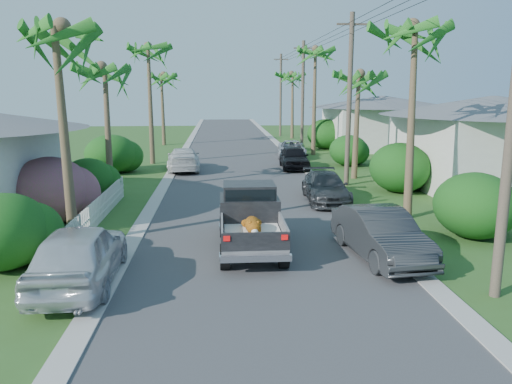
{
  "coord_description": "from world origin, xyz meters",
  "views": [
    {
      "loc": [
        -1.25,
        -13.31,
        5.09
      ],
      "look_at": [
        0.05,
        4.66,
        1.4
      ],
      "focal_mm": 35.0,
      "sensor_mm": 36.0,
      "label": 1
    }
  ],
  "objects": [
    {
      "name": "palm_r_d",
      "position": [
        6.5,
        40.0,
        6.74
      ],
      "size": [
        4.4,
        4.4,
        8.0
      ],
      "color": "brown",
      "rests_on": "ground"
    },
    {
      "name": "palm_r_a",
      "position": [
        6.3,
        6.0,
        7.42
      ],
      "size": [
        4.4,
        4.4,
        8.7
      ],
      "color": "brown",
      "rests_on": "ground"
    },
    {
      "name": "palm_l_d",
      "position": [
        -6.5,
        34.0,
        6.44
      ],
      "size": [
        4.4,
        4.4,
        7.7
      ],
      "color": "brown",
      "rests_on": "ground"
    },
    {
      "name": "shrub_r_d",
      "position": [
        8.0,
        30.0,
        1.3
      ],
      "size": [
        3.2,
        3.52,
        2.6
      ],
      "primitive_type": "ellipsoid",
      "color": "#154012",
      "rests_on": "ground"
    },
    {
      "name": "parked_car_rm",
      "position": [
        3.6,
        9.02,
        0.66
      ],
      "size": [
        2.04,
        4.62,
        1.32
      ],
      "primitive_type": "imported",
      "rotation": [
        0.0,
        0.0,
        -0.04
      ],
      "color": "#303235",
      "rests_on": "ground"
    },
    {
      "name": "parked_car_rf",
      "position": [
        3.6,
        18.92,
        0.74
      ],
      "size": [
        1.91,
        4.4,
        1.48
      ],
      "primitive_type": "imported",
      "rotation": [
        0.0,
        0.0,
        -0.04
      ],
      "color": "black",
      "rests_on": "ground"
    },
    {
      "name": "shrub_r_b",
      "position": [
        7.8,
        11.0,
        1.25
      ],
      "size": [
        3.0,
        3.3,
        2.5
      ],
      "primitive_type": "ellipsoid",
      "color": "#154012",
      "rests_on": "ground"
    },
    {
      "name": "parked_car_ln",
      "position": [
        -5.0,
        -0.47,
        0.83
      ],
      "size": [
        2.12,
        4.93,
        1.66
      ],
      "primitive_type": "imported",
      "rotation": [
        0.0,
        0.0,
        3.17
      ],
      "color": "silver",
      "rests_on": "ground"
    },
    {
      "name": "utility_pole_b",
      "position": [
        5.6,
        13.0,
        4.6
      ],
      "size": [
        1.6,
        0.26,
        9.0
      ],
      "color": "brown",
      "rests_on": "ground"
    },
    {
      "name": "palm_l_a",
      "position": [
        -6.2,
        3.0,
        6.93
      ],
      "size": [
        4.4,
        4.4,
        8.2
      ],
      "color": "brown",
      "rests_on": "ground"
    },
    {
      "name": "shrub_l_b",
      "position": [
        -7.8,
        6.0,
        1.3
      ],
      "size": [
        3.0,
        3.3,
        2.6
      ],
      "primitive_type": "ellipsoid",
      "color": "#C11B73",
      "rests_on": "ground"
    },
    {
      "name": "parked_car_rd",
      "position": [
        4.24,
        24.45,
        0.63
      ],
      "size": [
        2.58,
        4.74,
        1.26
      ],
      "primitive_type": "imported",
      "rotation": [
        0.0,
        0.0,
        -0.11
      ],
      "color": "#BBBCC3",
      "rests_on": "ground"
    },
    {
      "name": "picket_fence",
      "position": [
        -6.0,
        5.5,
        0.5
      ],
      "size": [
        0.1,
        11.0,
        1.0
      ],
      "primitive_type": "cube",
      "color": "white",
      "rests_on": "ground"
    },
    {
      "name": "palm_r_c",
      "position": [
        6.2,
        26.0,
        8.11
      ],
      "size": [
        4.4,
        4.4,
        9.4
      ],
      "color": "brown",
      "rests_on": "ground"
    },
    {
      "name": "pickup_truck",
      "position": [
        -0.31,
        2.62,
        1.01
      ],
      "size": [
        1.98,
        5.12,
        2.06
      ],
      "color": "black",
      "rests_on": "ground"
    },
    {
      "name": "shrub_r_a",
      "position": [
        7.6,
        3.0,
        1.15
      ],
      "size": [
        2.8,
        3.08,
        2.3
      ],
      "primitive_type": "ellipsoid",
      "color": "#154012",
      "rests_on": "ground"
    },
    {
      "name": "palm_l_c",
      "position": [
        -6.0,
        22.0,
        7.91
      ],
      "size": [
        4.4,
        4.4,
        9.2
      ],
      "color": "brown",
      "rests_on": "ground"
    },
    {
      "name": "curb_left",
      "position": [
        -4.3,
        25.0,
        0.03
      ],
      "size": [
        0.6,
        100.0,
        0.06
      ],
      "primitive_type": "cube",
      "color": "#A5A39E",
      "rests_on": "ground"
    },
    {
      "name": "parked_car_rn",
      "position": [
        3.61,
        1.04,
        0.76
      ],
      "size": [
        2.14,
        4.76,
        1.52
      ],
      "primitive_type": "imported",
      "rotation": [
        0.0,
        0.0,
        0.12
      ],
      "color": "#2A2C2F",
      "rests_on": "ground"
    },
    {
      "name": "parked_car_lf",
      "position": [
        -3.6,
        18.71,
        0.72
      ],
      "size": [
        2.36,
        5.11,
        1.45
      ],
      "primitive_type": "imported",
      "rotation": [
        0.0,
        0.0,
        3.21
      ],
      "color": "silver",
      "rests_on": "ground"
    },
    {
      "name": "shrub_r_c",
      "position": [
        7.5,
        20.0,
        1.05
      ],
      "size": [
        2.6,
        2.86,
        2.1
      ],
      "primitive_type": "ellipsoid",
      "color": "#154012",
      "rests_on": "ground"
    },
    {
      "name": "shrub_l_a",
      "position": [
        -7.5,
        1.0,
        1.1
      ],
      "size": [
        2.6,
        2.86,
        2.2
      ],
      "primitive_type": "ellipsoid",
      "color": "#154012",
      "rests_on": "ground"
    },
    {
      "name": "shrub_l_c",
      "position": [
        -7.4,
        10.0,
        1.0
      ],
      "size": [
        2.4,
        2.64,
        2.0
      ],
      "primitive_type": "ellipsoid",
      "color": "#154012",
      "rests_on": "ground"
    },
    {
      "name": "house_right_near",
      "position": [
        13.0,
        12.0,
        2.22
      ],
      "size": [
        8.0,
        9.0,
        4.8
      ],
      "color": "silver",
      "rests_on": "ground"
    },
    {
      "name": "palm_l_b",
      "position": [
        -6.8,
        12.0,
        6.15
      ],
      "size": [
        4.4,
        4.4,
        7.4
      ],
      "color": "brown",
      "rests_on": "ground"
    },
    {
      "name": "house_right_far",
      "position": [
        13.0,
        30.0,
        2.12
      ],
      "size": [
        9.0,
        8.0,
        4.6
      ],
      "color": "silver",
      "rests_on": "ground"
    },
    {
      "name": "curb_right",
      "position": [
        4.3,
        25.0,
        0.03
      ],
      "size": [
        0.6,
        100.0,
        0.06
      ],
      "primitive_type": "cube",
      "color": "#A5A39E",
      "rests_on": "ground"
    },
    {
      "name": "shrub_l_d",
      "position": [
        -8.0,
        18.0,
        1.2
      ],
      "size": [
        3.2,
        3.52,
        2.4
      ],
      "primitive_type": "ellipsoid",
      "color": "#154012",
      "rests_on": "ground"
    },
    {
      "name": "utility_pole_d",
      "position": [
        5.6,
        43.0,
        4.6
      ],
      "size": [
        1.6,
        0.26,
        9.0
      ],
      "color": "brown",
      "rests_on": "ground"
    },
    {
      "name": "palm_r_b",
      "position": [
        6.6,
        15.0,
        5.95
      ],
      "size": [
        4.4,
        4.4,
        7.2
      ],
      "color": "brown",
      "rests_on": "ground"
    },
    {
      "name": "road",
      "position": [
        0.0,
        25.0,
        0.01
      ],
      "size": [
        8.0,
        100.0,
        0.02
      ],
      "primitive_type": "cube",
      "color": "#38383A",
      "rests_on": "ground"
    },
    {
      "name": "utility_pole_c",
      "position": [
        5.6,
        28.0,
        4.6
      ],
      "size": [
        1.6,
        0.26,
        9.0
      ],
      "color": "brown",
      "rests_on": "ground"
    },
    {
      "name": "ground",
      "position": [
        0.0,
        0.0,
        0.0
      ],
      "size": [
        120.0,
        120.0,
        0.0
      ],
      "primitive_type": "plane",
      "color": "#315620",
      "rests_on": "ground"
    }
  ]
}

